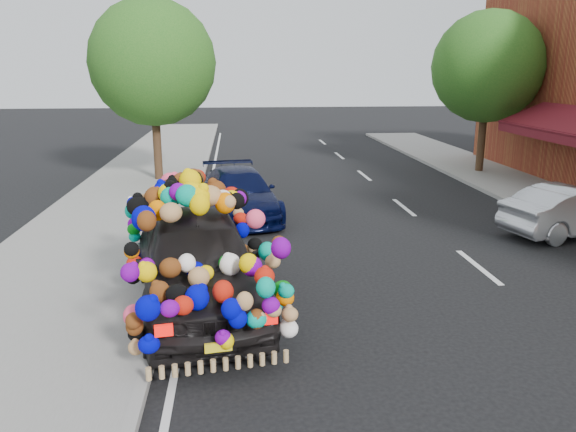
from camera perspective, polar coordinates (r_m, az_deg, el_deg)
name	(u,v)px	position (r m, az deg, el deg)	size (l,w,h in m)	color
ground	(298,273)	(10.85, 1.03, -5.81)	(100.00, 100.00, 0.00)	black
sidewalk	(68,278)	(11.21, -21.49, -5.85)	(4.00, 60.00, 0.12)	gray
kerb	(174,274)	(10.83, -11.48, -5.78)	(0.15, 60.00, 0.13)	gray
lane_markings	(478,267)	(11.79, 18.76, -4.89)	(6.00, 50.00, 0.01)	silver
tree_near_sidewalk	(152,63)	(19.78, -13.61, 14.90)	(4.20, 4.20, 6.13)	#332114
tree_far_b	(488,67)	(22.09, 19.63, 14.07)	(4.00, 4.00, 5.90)	#332114
plush_art_car	(197,240)	(9.08, -9.26, -2.40)	(3.00, 5.19, 2.25)	black
navy_sedan	(239,193)	(14.94, -4.96, 2.31)	(1.73, 4.25, 1.23)	black
silver_hatchback	(576,211)	(14.78, 27.20, 0.49)	(1.25, 3.59, 1.18)	#AFB2B7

